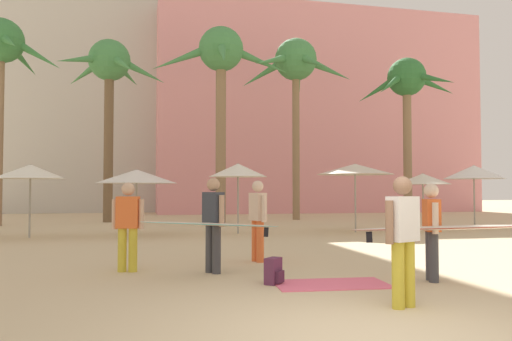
% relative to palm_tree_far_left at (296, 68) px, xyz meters
% --- Properties ---
extents(ground, '(120.00, 120.00, 0.00)m').
position_rel_palm_tree_far_left_xyz_m(ground, '(-5.32, -19.71, -7.74)').
color(ground, beige).
extents(hotel_pink, '(22.26, 8.24, 13.86)m').
position_rel_palm_tree_far_left_xyz_m(hotel_pink, '(4.46, 10.54, -0.81)').
color(hotel_pink, pink).
rests_on(hotel_pink, ground).
extents(hotel_tower_gray, '(15.30, 10.64, 31.39)m').
position_rel_palm_tree_far_left_xyz_m(hotel_tower_gray, '(-9.95, 15.44, 7.95)').
color(hotel_tower_gray, '#BCB7AD').
rests_on(hotel_tower_gray, ground).
extents(palm_tree_far_left, '(5.80, 5.87, 9.25)m').
position_rel_palm_tree_far_left_xyz_m(palm_tree_far_left, '(0.00, 0.00, 0.00)').
color(palm_tree_far_left, '#896B4C').
rests_on(palm_tree_far_left, ground).
extents(palm_tree_left, '(4.94, 5.02, 8.61)m').
position_rel_palm_tree_far_left_xyz_m(palm_tree_left, '(-9.14, 0.12, -0.69)').
color(palm_tree_left, brown).
rests_on(palm_tree_left, ground).
extents(palm_tree_center, '(5.29, 5.08, 8.82)m').
position_rel_palm_tree_far_left_xyz_m(palm_tree_center, '(-13.54, -1.30, -0.30)').
color(palm_tree_center, '#896B4C').
rests_on(palm_tree_center, ground).
extents(palm_tree_right, '(6.68, 6.40, 9.18)m').
position_rel_palm_tree_far_left_xyz_m(palm_tree_right, '(-4.04, -1.20, -0.29)').
color(palm_tree_right, '#896B4C').
rests_on(palm_tree_right, ground).
extents(palm_tree_far_right, '(4.92, 4.97, 8.08)m').
position_rel_palm_tree_far_left_xyz_m(palm_tree_far_right, '(5.24, -1.78, -1.13)').
color(palm_tree_far_right, '#896B4C').
rests_on(palm_tree_far_right, ground).
extents(cafe_umbrella_0, '(2.75, 2.75, 2.44)m').
position_rel_palm_tree_far_left_xyz_m(cafe_umbrella_0, '(-0.19, -7.67, -5.50)').
color(cafe_umbrella_0, gray).
rests_on(cafe_umbrella_0, ground).
extents(cafe_umbrella_1, '(2.03, 2.03, 2.42)m').
position_rel_palm_tree_far_left_xyz_m(cafe_umbrella_1, '(-4.39, -7.30, -5.56)').
color(cafe_umbrella_1, gray).
rests_on(cafe_umbrella_1, ground).
extents(cafe_umbrella_2, '(2.15, 2.15, 2.31)m').
position_rel_palm_tree_far_left_xyz_m(cafe_umbrella_2, '(-11.07, -7.38, -5.66)').
color(cafe_umbrella_2, gray).
rests_on(cafe_umbrella_2, ground).
extents(cafe_umbrella_3, '(2.28, 2.28, 2.47)m').
position_rel_palm_tree_far_left_xyz_m(cafe_umbrella_3, '(4.97, -7.22, -5.54)').
color(cafe_umbrella_3, gray).
rests_on(cafe_umbrella_3, ground).
extents(cafe_umbrella_5, '(2.03, 2.03, 2.12)m').
position_rel_palm_tree_far_left_xyz_m(cafe_umbrella_5, '(2.56, -7.55, -5.83)').
color(cafe_umbrella_5, gray).
rests_on(cafe_umbrella_5, ground).
extents(cafe_umbrella_6, '(2.67, 2.67, 2.18)m').
position_rel_palm_tree_far_left_xyz_m(cafe_umbrella_6, '(-7.80, -7.34, -5.79)').
color(cafe_umbrella_6, gray).
rests_on(cafe_umbrella_6, ground).
extents(beach_towel, '(1.87, 1.12, 0.01)m').
position_rel_palm_tree_far_left_xyz_m(beach_towel, '(-4.70, -16.84, -7.73)').
color(beach_towel, '#EF6684').
rests_on(beach_towel, ground).
extents(backpack, '(0.35, 0.35, 0.42)m').
position_rel_palm_tree_far_left_xyz_m(backpack, '(-5.59, -16.60, -7.54)').
color(backpack, '#5A2946').
rests_on(backpack, ground).
extents(person_far_left, '(2.80, 1.61, 1.73)m').
position_rel_palm_tree_far_left_xyz_m(person_far_left, '(-6.38, -15.42, -6.81)').
color(person_far_left, '#3D3D42').
rests_on(person_far_left, ground).
extents(person_mid_left, '(2.75, 1.46, 1.61)m').
position_rel_palm_tree_far_left_xyz_m(person_mid_left, '(-2.97, -17.06, -6.85)').
color(person_mid_left, '#3D3D42').
rests_on(person_mid_left, ground).
extents(person_near_right, '(0.61, 0.31, 1.65)m').
position_rel_palm_tree_far_left_xyz_m(person_near_right, '(-7.90, -14.82, -6.84)').
color(person_near_right, gold).
rests_on(person_near_right, ground).
extents(person_far_right, '(0.60, 0.34, 1.68)m').
position_rel_palm_tree_far_left_xyz_m(person_far_right, '(-4.38, -18.54, -6.82)').
color(person_far_right, gold).
rests_on(person_far_right, ground).
extents(person_mid_right, '(0.33, 0.60, 1.71)m').
position_rel_palm_tree_far_left_xyz_m(person_mid_right, '(-5.26, -14.09, -6.81)').
color(person_mid_right, orange).
rests_on(person_mid_right, ground).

